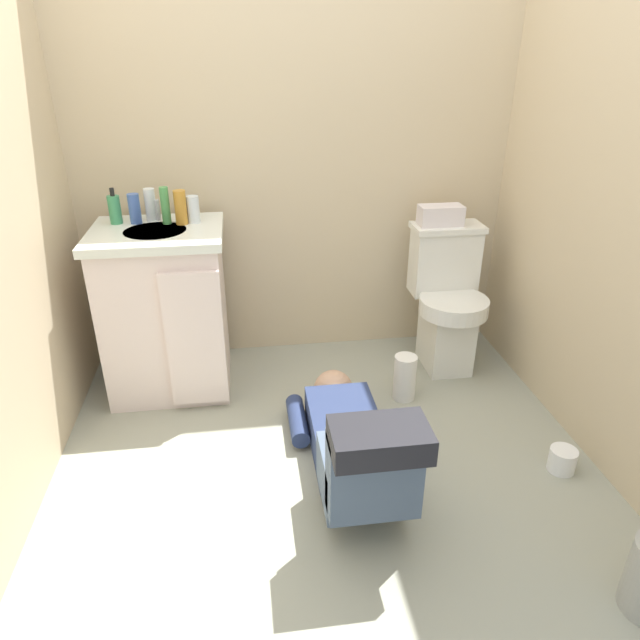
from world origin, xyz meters
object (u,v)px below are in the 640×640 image
Objects in this scene: bottle_amber at (181,207)px; toilet_paper_roll at (562,460)px; person_plumber at (353,444)px; bottle_green at (165,206)px; paper_towel_roll at (405,377)px; faucet at (158,210)px; toilet at (447,300)px; tissue_box at (440,215)px; bottle_blue at (135,209)px; bottle_white at (150,205)px; vanity_cabinet at (167,310)px; bottle_clear at (193,209)px; soap_dispenser at (115,209)px.

bottle_amber reaches higher than toilet_paper_roll.
person_plumber is at bearing -54.17° from bottle_amber.
bottle_green is 1.40m from paper_towel_roll.
faucet is at bearing 147.83° from bottle_amber.
toilet is at bearing 46.80° from paper_towel_roll.
tissue_box is at bearing 116.43° from toilet.
bottle_blue is 0.81× the size of bottle_green.
faucet is 0.91× the size of toilet_paper_roll.
bottle_amber is at bearing 178.01° from toilet.
tissue_box is at bearing 2.02° from bottle_amber.
bottle_blue is at bearing 169.46° from bottle_green.
bottle_green is at bearing -39.95° from bottle_white.
bottle_white reaches higher than vanity_cabinet.
bottle_white is (-1.46, 0.13, 0.53)m from toilet.
bottle_amber is at bearing 125.83° from person_plumber.
toilet is 1.52m from faucet.
bottle_blue reaches higher than tissue_box.
bottle_clear reaches higher than toilet_paper_roll.
vanity_cabinet is at bearing -48.87° from bottle_blue.
vanity_cabinet is at bearing -178.87° from toilet.
bottle_white is at bearing 147.63° from toilet_paper_roll.
bottle_white reaches higher than faucet.
bottle_blue is at bearing 168.48° from bottle_amber.
bottle_amber reaches higher than bottle_white.
bottle_green reaches higher than faucet.
bottle_blue is at bearing 149.57° from toilet_paper_roll.
toilet is 1.36m from bottle_clear.
paper_towel_roll is at bearing -20.97° from bottle_white.
bottle_blue reaches higher than bottle_clear.
person_plumber is 1.38m from bottle_green.
faucet is at bearing 158.87° from paper_towel_roll.
soap_dispenser is at bearing 170.27° from bottle_amber.
vanity_cabinet is 4.80× the size of bottle_green.
person_plumber is 1.33m from bottle_amber.
tissue_box reaches higher than toilet_paper_roll.
bottle_white reaches higher than paper_towel_roll.
person_plumber is at bearing -123.88° from paper_towel_roll.
person_plumber is at bearing 175.62° from toilet_paper_roll.
vanity_cabinet reaches higher than person_plumber.
tissue_box is 1.35m from bottle_green.
person_plumber is 7.73× the size of bottle_blue.
soap_dispenser is 1.59m from paper_towel_roll.
bottle_amber reaches higher than vanity_cabinet.
faucet is 0.14m from bottle_amber.
bottle_green reaches higher than person_plumber.
soap_dispenser reaches higher than tissue_box.
bottle_clear reaches higher than toilet.
toilet is 1.56m from bottle_white.
bottle_blue is 0.60× the size of paper_towel_roll.
soap_dispenser is 0.09m from bottle_blue.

